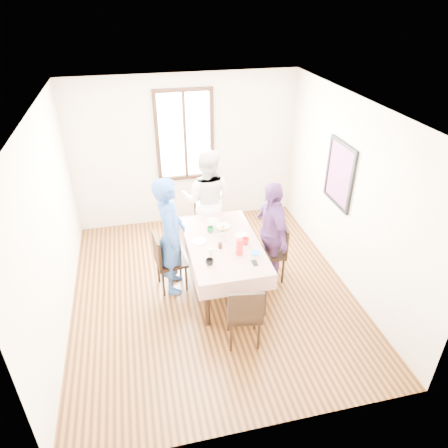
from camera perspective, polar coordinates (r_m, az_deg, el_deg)
The scene contains 30 objects.
ground at distance 6.16m, azimuth -1.69°, elevation -9.21°, with size 4.50×4.50×0.00m, color black.
back_wall at distance 7.43m, azimuth -5.39°, elevation 10.00°, with size 4.00×4.00×0.00m, color beige.
right_wall at distance 6.06m, azimuth 17.01°, elevation 3.84°, with size 4.50×4.50×0.00m, color beige.
window_frame at distance 7.31m, azimuth -5.48°, elevation 12.15°, with size 1.02×0.06×1.62m, color black.
window_pane at distance 7.32m, azimuth -5.49°, elevation 12.17°, with size 0.90×0.02×1.50m, color white.
art_poster at distance 6.21m, azimuth 15.83°, elevation 6.70°, with size 0.04×0.76×0.96m, color red.
dining_table at distance 6.03m, azimuth -0.11°, elevation -5.71°, with size 0.89×1.63×0.75m, color black.
tablecloth at distance 5.81m, azimuth -0.11°, elevation -2.68°, with size 1.01×1.75×0.01m, color #5F130A.
chair_left at distance 6.01m, azimuth -7.38°, elevation -5.15°, with size 0.42×0.42×0.91m, color black.
chair_right at distance 6.20m, azimuth 6.51°, elevation -3.89°, with size 0.42×0.42×0.91m, color black.
chair_far at distance 6.90m, azimuth -2.19°, elevation 0.19°, with size 0.42×0.42×0.91m, color black.
chair_near at distance 5.14m, azimuth 2.75°, elevation -12.19°, with size 0.42×0.42×0.91m, color black.
person_left at distance 5.78m, azimuth -7.47°, elevation -1.67°, with size 0.65×0.42×1.77m, color #284D97.
person_far at distance 6.68m, azimuth -2.23°, elevation 3.22°, with size 0.85×0.66×1.75m, color white.
person_right at distance 6.00m, azimuth 6.52°, elevation -1.19°, with size 0.94×0.39×1.60m, color #5B3270.
mug_black at distance 5.36m, azimuth -2.02°, elevation -5.29°, with size 0.11×0.11×0.08m, color black.
mug_flag at distance 5.75m, azimuth 3.01°, elevation -2.42°, with size 0.11×0.11×0.10m, color red.
mug_green at distance 6.04m, azimuth -1.91°, elevation -0.77°, with size 0.10×0.10×0.08m, color #0C7226.
serving_bowl at distance 6.12m, azimuth -0.19°, elevation -0.45°, with size 0.21×0.21×0.05m, color white.
juice_carton at distance 5.51m, azimuth 2.17°, elevation -3.20°, with size 0.08×0.08×0.24m, color red.
butter_tub at distance 5.52m, azimuth 4.37°, elevation -4.32°, with size 0.12×0.12×0.06m, color white.
jam_jar at distance 5.67m, azimuth -0.54°, elevation -3.03°, with size 0.06×0.06×0.08m, color black.
drinking_glass at distance 5.55m, azimuth -1.84°, elevation -3.82°, with size 0.06×0.06×0.09m, color silver.
smartphone at distance 5.41m, azimuth 4.30°, elevation -5.44°, with size 0.07×0.14×0.01m, color black.
flower_vase at distance 5.82m, azimuth -0.06°, elevation -1.78°, with size 0.06×0.06×0.13m, color silver.
plate_left at distance 5.84m, azimuth -3.47°, elevation -2.42°, with size 0.20×0.20×0.01m, color white.
plate_right at distance 5.97m, azimuth 2.46°, elevation -1.58°, with size 0.20×0.20×0.01m, color white.
plate_far at distance 6.32m, azimuth -1.58°, elevation 0.43°, with size 0.20×0.20×0.01m, color white.
butter_lid at distance 5.50m, azimuth 4.39°, elevation -4.02°, with size 0.12×0.12×0.01m, color blue.
flower_bunch at distance 5.76m, azimuth -0.06°, elevation -0.82°, with size 0.09×0.09×0.10m, color yellow, non-canonical shape.
Camera 1 is at (-0.89, -4.66, 3.94)m, focal length 32.83 mm.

